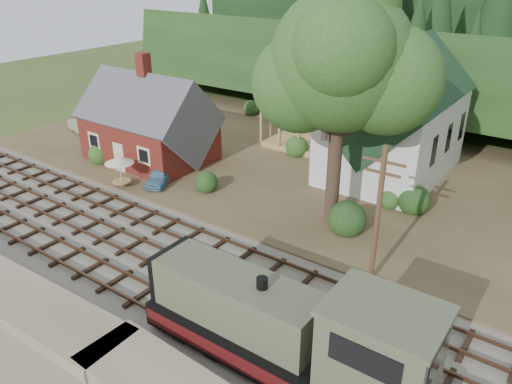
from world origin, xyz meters
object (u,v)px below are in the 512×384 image
Objects in this scene: car_blue at (160,176)px; patio_set at (119,161)px; car_green at (81,126)px; locomotive at (294,336)px.

patio_set reaches higher than car_blue.
car_green is 1.63× the size of patio_set.
locomotive is at bearing -22.42° from patio_set.
car_blue is 3.25m from patio_set.
patio_set is (13.49, -6.42, 1.41)m from car_green.
locomotive is at bearing -99.36° from car_green.
locomotive reaches higher than car_blue.
car_green is at bearing 156.37° from locomotive.
locomotive reaches higher than patio_set.
patio_set reaches higher than car_green.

